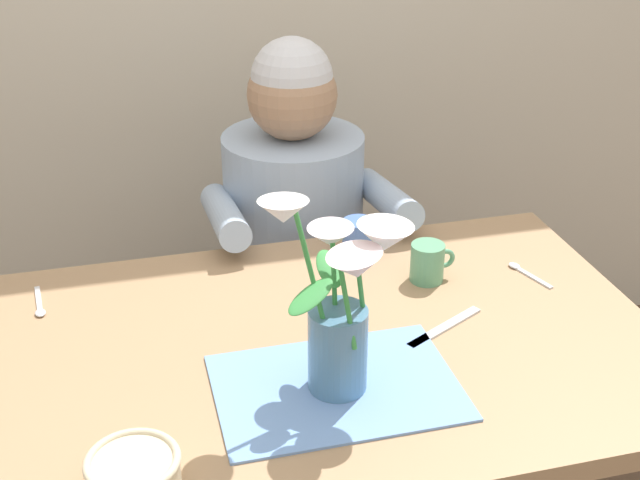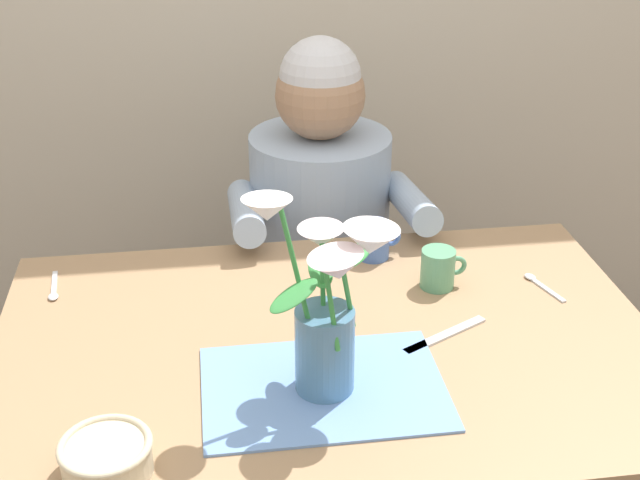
% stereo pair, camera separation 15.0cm
% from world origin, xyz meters
% --- Properties ---
extents(dining_table, '(1.20, 0.80, 0.74)m').
position_xyz_m(dining_table, '(0.00, 0.00, 0.64)').
color(dining_table, '#9E7A56').
rests_on(dining_table, ground_plane).
extents(seated_person, '(0.45, 0.47, 1.14)m').
position_xyz_m(seated_person, '(0.07, 0.62, 0.56)').
color(seated_person, '#4C4C56').
rests_on(seated_person, ground_plane).
extents(striped_placemat, '(0.40, 0.28, 0.00)m').
position_xyz_m(striped_placemat, '(-0.03, -0.14, 0.74)').
color(striped_placemat, '#6B93D1').
rests_on(striped_placemat, dining_table).
extents(flower_vase, '(0.25, 0.21, 0.36)m').
position_xyz_m(flower_vase, '(-0.02, -0.14, 0.90)').
color(flower_vase, teal).
rests_on(flower_vase, dining_table).
extents(ceramic_bowl, '(0.14, 0.14, 0.06)m').
position_xyz_m(ceramic_bowl, '(-0.37, -0.29, 0.77)').
color(ceramic_bowl, beige).
rests_on(ceramic_bowl, dining_table).
extents(dinner_knife, '(0.18, 0.11, 0.00)m').
position_xyz_m(dinner_knife, '(0.21, -0.01, 0.74)').
color(dinner_knife, silver).
rests_on(dinner_knife, dining_table).
extents(tea_cup, '(0.09, 0.07, 0.08)m').
position_xyz_m(tea_cup, '(0.25, 0.16, 0.78)').
color(tea_cup, '#569970').
rests_on(tea_cup, dining_table).
extents(ceramic_mug, '(0.09, 0.07, 0.08)m').
position_xyz_m(ceramic_mug, '(0.14, 0.30, 0.78)').
color(ceramic_mug, '#476BB7').
rests_on(ceramic_mug, dining_table).
extents(spoon_0, '(0.03, 0.12, 0.01)m').
position_xyz_m(spoon_0, '(-0.51, 0.25, 0.74)').
color(spoon_0, silver).
rests_on(spoon_0, dining_table).
extents(spoon_1, '(0.05, 0.12, 0.01)m').
position_xyz_m(spoon_1, '(0.45, 0.14, 0.74)').
color(spoon_1, silver).
rests_on(spoon_1, dining_table).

